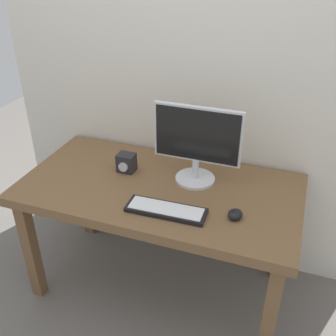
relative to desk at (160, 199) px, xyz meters
The scene contains 7 objects.
ground_plane 0.66m from the desk, ahead, with size 6.00×6.00×0.00m, color slate.
wall_back 0.94m from the desk, 90.00° to the left, with size 2.29×0.04×3.00m, color silver.
desk is the anchor object (origin of this frame).
monitor 0.38m from the desk, 37.69° to the left, with size 0.47×0.22×0.43m.
keyboard_primary 0.26m from the desk, 61.27° to the right, with size 0.40×0.14×0.02m.
mouse 0.48m from the desk, 18.03° to the right, with size 0.07×0.08×0.04m, color black.
audio_controller 0.28m from the desk, 160.41° to the left, with size 0.10×0.09×0.11m.
Camera 1 is at (0.64, -1.66, 1.91)m, focal length 41.90 mm.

